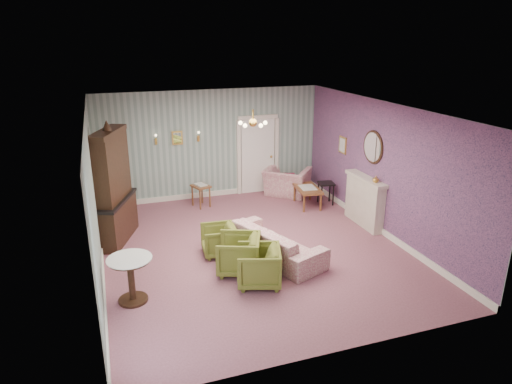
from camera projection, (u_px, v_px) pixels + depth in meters
name	position (u px, v px, depth m)	size (l,w,h in m)	color
floor	(253.00, 249.00, 9.59)	(7.00, 7.00, 0.00)	#905364
ceiling	(253.00, 109.00, 8.64)	(7.00, 7.00, 0.00)	white
wall_back	(211.00, 145.00, 12.25)	(6.00, 6.00, 0.00)	gray
wall_front	(338.00, 261.00, 5.99)	(6.00, 6.00, 0.00)	gray
wall_left	(94.00, 199.00, 8.20)	(7.00, 7.00, 0.00)	gray
wall_right	(383.00, 169.00, 10.04)	(7.00, 7.00, 0.00)	gray
wall_right_floral	(382.00, 169.00, 10.03)	(7.00, 7.00, 0.00)	#B75B8E
door	(258.00, 154.00, 12.73)	(1.12, 0.12, 2.16)	white
olive_chair_a	(259.00, 264.00, 8.13)	(0.75, 0.70, 0.77)	olive
olive_chair_b	(239.00, 252.00, 8.55)	(0.77, 0.72, 0.79)	olive
olive_chair_c	(219.00, 239.00, 9.26)	(0.66, 0.62, 0.68)	olive
sofa_chintz	(275.00, 237.00, 9.12)	(2.20, 0.64, 0.86)	#A24160
wingback_chair	(287.00, 177.00, 12.66)	(1.15, 0.75, 1.01)	#A24160
dresser	(112.00, 184.00, 9.61)	(0.53, 1.54, 2.56)	black
fireplace	(365.00, 201.00, 10.64)	(0.30, 1.40, 1.16)	beige
mantel_vase	(376.00, 179.00, 10.06)	(0.15, 0.15, 0.15)	gold
oval_mirror	(373.00, 147.00, 10.25)	(0.04, 0.76, 0.84)	white
framed_print	(343.00, 145.00, 11.54)	(0.04, 0.34, 0.42)	gold
coffee_table	(307.00, 197.00, 11.90)	(0.55, 0.99, 0.50)	brown
side_table_black	(326.00, 193.00, 12.02)	(0.39, 0.39, 0.59)	black
pedestal_table	(131.00, 280.00, 7.59)	(0.74, 0.74, 0.80)	black
nesting_table	(201.00, 195.00, 11.85)	(0.37, 0.48, 0.62)	brown
gilt_mirror_back	(177.00, 138.00, 11.85)	(0.28, 0.06, 0.36)	gold
sconce_left	(156.00, 140.00, 11.67)	(0.16, 0.12, 0.30)	gold
sconce_right	(198.00, 137.00, 12.00)	(0.16, 0.12, 0.30)	gold
chandelier	(253.00, 124.00, 8.73)	(0.56, 0.56, 0.36)	gold
burgundy_cushion	(287.00, 180.00, 12.52)	(0.38, 0.10, 0.38)	maroon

